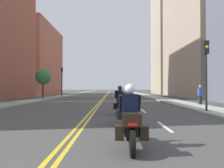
{
  "coord_description": "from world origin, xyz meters",
  "views": [
    {
      "loc": [
        1.23,
        -0.76,
        1.52
      ],
      "look_at": [
        1.27,
        11.07,
        1.72
      ],
      "focal_mm": 35.69,
      "sensor_mm": 36.0,
      "label": 1
    }
  ],
  "objects_px": {
    "motorcycle_3": "(121,99)",
    "pedestrian_0": "(199,95)",
    "motorcycle_1": "(125,110)",
    "street_tree_0": "(42,77)",
    "motorcycle_2": "(119,103)",
    "traffic_light_near": "(205,63)",
    "traffic_light_far": "(61,77)",
    "motorcycle_0": "(130,122)"
  },
  "relations": [
    {
      "from": "motorcycle_0",
      "to": "pedestrian_0",
      "type": "bearing_deg",
      "value": 62.82
    },
    {
      "from": "motorcycle_3",
      "to": "pedestrian_0",
      "type": "distance_m",
      "value": 7.09
    },
    {
      "from": "pedestrian_0",
      "to": "traffic_light_far",
      "type": "bearing_deg",
      "value": -63.62
    },
    {
      "from": "motorcycle_3",
      "to": "pedestrian_0",
      "type": "height_order",
      "value": "pedestrian_0"
    },
    {
      "from": "motorcycle_0",
      "to": "traffic_light_far",
      "type": "xyz_separation_m",
      "value": [
        -8.67,
        30.79,
        2.65
      ]
    },
    {
      "from": "motorcycle_2",
      "to": "traffic_light_far",
      "type": "height_order",
      "value": "traffic_light_far"
    },
    {
      "from": "motorcycle_3",
      "to": "traffic_light_far",
      "type": "distance_m",
      "value": 21.76
    },
    {
      "from": "traffic_light_far",
      "to": "motorcycle_3",
      "type": "bearing_deg",
      "value": -65.49
    },
    {
      "from": "motorcycle_2",
      "to": "pedestrian_0",
      "type": "xyz_separation_m",
      "value": [
        7.03,
        6.11,
        0.23
      ]
    },
    {
      "from": "motorcycle_1",
      "to": "traffic_light_near",
      "type": "xyz_separation_m",
      "value": [
        5.2,
        4.63,
        2.41
      ]
    },
    {
      "from": "traffic_light_near",
      "to": "pedestrian_0",
      "type": "xyz_separation_m",
      "value": [
        1.74,
        5.35,
        -2.16
      ]
    },
    {
      "from": "pedestrian_0",
      "to": "street_tree_0",
      "type": "relative_size",
      "value": 0.42
    },
    {
      "from": "motorcycle_0",
      "to": "motorcycle_3",
      "type": "xyz_separation_m",
      "value": [
        0.29,
        11.14,
        -0.0
      ]
    },
    {
      "from": "pedestrian_0",
      "to": "street_tree_0",
      "type": "height_order",
      "value": "street_tree_0"
    },
    {
      "from": "motorcycle_1",
      "to": "pedestrian_0",
      "type": "relative_size",
      "value": 1.2
    },
    {
      "from": "motorcycle_3",
      "to": "motorcycle_2",
      "type": "bearing_deg",
      "value": -92.77
    },
    {
      "from": "traffic_light_far",
      "to": "pedestrian_0",
      "type": "height_order",
      "value": "traffic_light_far"
    },
    {
      "from": "motorcycle_3",
      "to": "pedestrian_0",
      "type": "xyz_separation_m",
      "value": [
        6.74,
        2.19,
        0.24
      ]
    },
    {
      "from": "motorcycle_1",
      "to": "street_tree_0",
      "type": "distance_m",
      "value": 23.94
    },
    {
      "from": "motorcycle_1",
      "to": "street_tree_0",
      "type": "height_order",
      "value": "street_tree_0"
    },
    {
      "from": "motorcycle_1",
      "to": "motorcycle_3",
      "type": "bearing_deg",
      "value": 85.95
    },
    {
      "from": "traffic_light_near",
      "to": "traffic_light_far",
      "type": "bearing_deg",
      "value": 121.48
    },
    {
      "from": "pedestrian_0",
      "to": "motorcycle_3",
      "type": "bearing_deg",
      "value": 2.39
    },
    {
      "from": "traffic_light_near",
      "to": "traffic_light_far",
      "type": "relative_size",
      "value": 0.91
    },
    {
      "from": "motorcycle_2",
      "to": "motorcycle_1",
      "type": "bearing_deg",
      "value": -89.44
    },
    {
      "from": "motorcycle_2",
      "to": "motorcycle_3",
      "type": "bearing_deg",
      "value": 85.01
    },
    {
      "from": "motorcycle_1",
      "to": "traffic_light_near",
      "type": "bearing_deg",
      "value": 39.04
    },
    {
      "from": "traffic_light_near",
      "to": "traffic_light_far",
      "type": "xyz_separation_m",
      "value": [
        -13.97,
        22.81,
        0.26
      ]
    },
    {
      "from": "traffic_light_near",
      "to": "motorcycle_2",
      "type": "bearing_deg",
      "value": -171.83
    },
    {
      "from": "motorcycle_2",
      "to": "motorcycle_3",
      "type": "xyz_separation_m",
      "value": [
        0.28,
        3.92,
        -0.01
      ]
    },
    {
      "from": "motorcycle_2",
      "to": "traffic_light_near",
      "type": "height_order",
      "value": "traffic_light_near"
    },
    {
      "from": "motorcycle_0",
      "to": "traffic_light_far",
      "type": "relative_size",
      "value": 0.45
    },
    {
      "from": "traffic_light_near",
      "to": "pedestrian_0",
      "type": "distance_m",
      "value": 6.02
    },
    {
      "from": "traffic_light_near",
      "to": "street_tree_0",
      "type": "xyz_separation_m",
      "value": [
        -15.23,
        16.97,
        -0.04
      ]
    },
    {
      "from": "motorcycle_1",
      "to": "street_tree_0",
      "type": "bearing_deg",
      "value": 112.25
    },
    {
      "from": "traffic_light_far",
      "to": "street_tree_0",
      "type": "relative_size",
      "value": 1.18
    },
    {
      "from": "traffic_light_far",
      "to": "pedestrian_0",
      "type": "bearing_deg",
      "value": -48.04
    },
    {
      "from": "motorcycle_2",
      "to": "pedestrian_0",
      "type": "distance_m",
      "value": 9.31
    },
    {
      "from": "traffic_light_far",
      "to": "street_tree_0",
      "type": "height_order",
      "value": "traffic_light_far"
    },
    {
      "from": "motorcycle_0",
      "to": "pedestrian_0",
      "type": "distance_m",
      "value": 15.07
    },
    {
      "from": "motorcycle_1",
      "to": "pedestrian_0",
      "type": "distance_m",
      "value": 12.15
    },
    {
      "from": "motorcycle_3",
      "to": "street_tree_0",
      "type": "relative_size",
      "value": 0.55
    }
  ]
}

